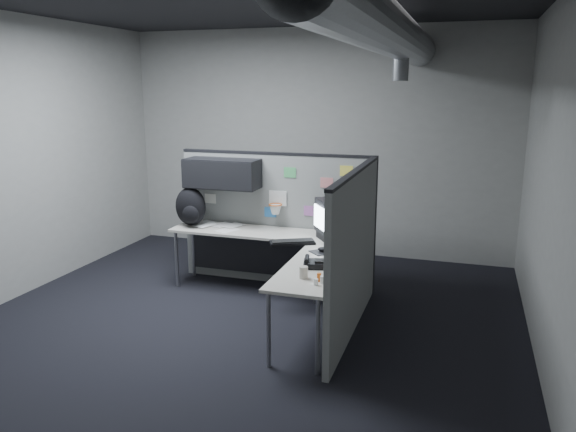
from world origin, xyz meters
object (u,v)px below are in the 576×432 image
(desk, at_px, (278,249))
(phone, at_px, (313,263))
(keyboard, at_px, (292,242))
(backpack, at_px, (191,207))
(monitor, at_px, (337,219))

(desk, height_order, phone, phone)
(desk, bearing_deg, phone, -52.48)
(desk, height_order, keyboard, keyboard)
(phone, xyz_separation_m, backpack, (-1.85, 1.09, 0.19))
(phone, bearing_deg, monitor, 87.10)
(desk, distance_m, monitor, 0.74)
(backpack, bearing_deg, keyboard, -22.98)
(desk, relative_size, monitor, 4.19)
(desk, distance_m, keyboard, 0.28)
(phone, bearing_deg, desk, 123.94)
(monitor, height_order, backpack, backpack)
(monitor, distance_m, backpack, 1.84)
(desk, bearing_deg, keyboard, -32.35)
(keyboard, relative_size, backpack, 1.08)
(keyboard, relative_size, phone, 2.11)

